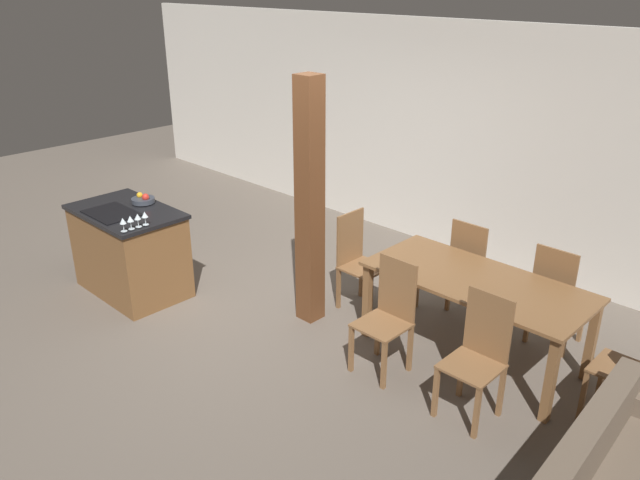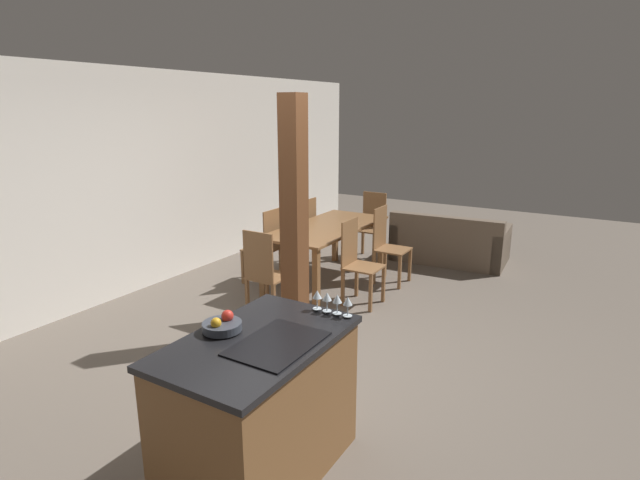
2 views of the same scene
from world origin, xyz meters
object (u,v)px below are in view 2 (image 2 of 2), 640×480
(dining_chair_near_right, at_px, (387,244))
(dining_chair_foot_end, at_px, (371,225))
(timber_post, at_px, (294,221))
(wine_glass_middle, at_px, (337,300))
(dining_table, at_px, (327,233))
(dining_chair_near_left, at_px, (358,261))
(kitchen_island, at_px, (260,407))
(dining_chair_far_left, at_px, (266,245))
(wine_glass_near, at_px, (348,302))
(wine_glass_far, at_px, (327,297))
(wine_glass_end, at_px, (317,295))
(dining_chair_head_end, at_px, (265,273))
(dining_chair_far_right, at_px, (302,232))
(couch, at_px, (449,244))
(fruit_bowl, at_px, (222,325))

(dining_chair_near_right, bearing_deg, dining_chair_foot_end, 36.07)
(timber_post, bearing_deg, wine_glass_middle, -136.77)
(dining_table, xyz_separation_m, dining_chair_near_left, (-0.43, -0.66, -0.15))
(kitchen_island, height_order, dining_chair_far_left, dining_chair_far_left)
(wine_glass_near, relative_size, timber_post, 0.06)
(wine_glass_far, bearing_deg, timber_post, 41.27)
(wine_glass_middle, relative_size, wine_glass_end, 1.00)
(wine_glass_near, xyz_separation_m, dining_chair_head_end, (1.40, 1.74, -0.52))
(wine_glass_middle, distance_m, timber_post, 1.69)
(wine_glass_middle, bearing_deg, kitchen_island, 156.12)
(wine_glass_far, height_order, dining_chair_far_right, wine_glass_far)
(wine_glass_middle, distance_m, dining_chair_far_left, 3.31)
(wine_glass_middle, height_order, dining_chair_head_end, wine_glass_middle)
(dining_chair_far_right, xyz_separation_m, couch, (1.37, -1.75, -0.26))
(wine_glass_near, bearing_deg, timber_post, 45.08)
(dining_chair_near_left, relative_size, dining_chair_head_end, 1.00)
(wine_glass_near, height_order, wine_glass_far, same)
(wine_glass_near, height_order, couch, wine_glass_near)
(wine_glass_near, bearing_deg, fruit_bowl, 135.99)
(dining_chair_head_end, relative_size, timber_post, 0.42)
(wine_glass_middle, bearing_deg, couch, 7.19)
(dining_chair_head_end, bearing_deg, couch, -109.17)
(wine_glass_middle, relative_size, dining_chair_near_left, 0.13)
(dining_chair_far_left, bearing_deg, wine_glass_near, 46.07)
(wine_glass_end, bearing_deg, wine_glass_middle, -90.00)
(wine_glass_middle, height_order, dining_chair_near_left, wine_glass_middle)
(dining_chair_far_right, distance_m, timber_post, 2.36)
(wine_glass_far, bearing_deg, dining_chair_head_end, 48.45)
(dining_chair_near_right, relative_size, dining_chair_far_right, 1.00)
(dining_chair_head_end, distance_m, couch, 3.32)
(kitchen_island, relative_size, dining_chair_far_right, 1.23)
(dining_table, xyz_separation_m, timber_post, (-1.51, -0.50, 0.52))
(kitchen_island, height_order, dining_table, kitchen_island)
(wine_glass_far, relative_size, dining_chair_head_end, 0.13)
(wine_glass_middle, distance_m, couch, 4.63)
(dining_chair_far_left, bearing_deg, dining_chair_head_end, 36.07)
(wine_glass_end, xyz_separation_m, dining_chair_foot_end, (4.07, 1.50, -0.52))
(dining_table, xyz_separation_m, couch, (1.79, -1.09, -0.41))
(dining_chair_near_left, bearing_deg, dining_chair_foot_end, 20.50)
(dining_chair_near_left, relative_size, dining_chair_near_right, 1.00)
(wine_glass_far, xyz_separation_m, dining_chair_far_left, (2.31, 2.24, -0.52))
(dining_chair_far_left, distance_m, dining_chair_far_right, 0.86)
(wine_glass_near, relative_size, dining_chair_far_left, 0.13)
(wine_glass_near, relative_size, dining_chair_near_right, 0.13)
(dining_table, height_order, dining_chair_head_end, dining_chair_head_end)
(kitchen_island, distance_m, wine_glass_near, 0.85)
(wine_glass_near, relative_size, dining_chair_head_end, 0.13)
(wine_glass_near, distance_m, dining_chair_foot_end, 4.45)
(fruit_bowl, relative_size, wine_glass_middle, 1.80)
(dining_chair_near_left, distance_m, timber_post, 1.28)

